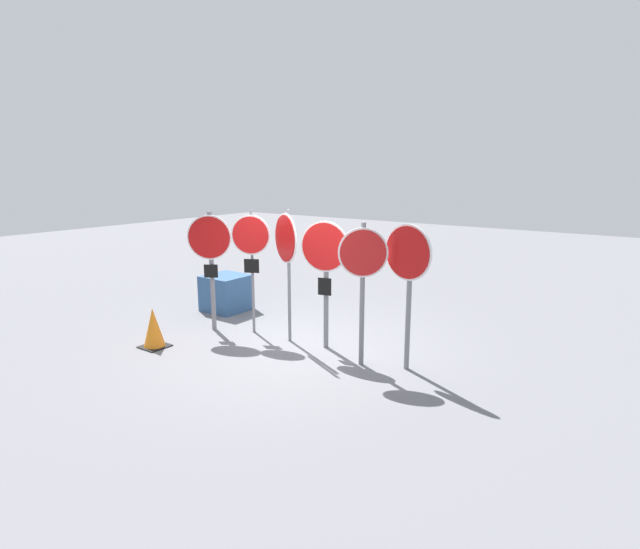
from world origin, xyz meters
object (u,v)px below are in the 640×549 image
at_px(stop_sign_3, 325,261).
at_px(storage_crate, 226,293).
at_px(stop_sign_1, 251,244).
at_px(stop_sign_0, 210,250).
at_px(stop_sign_4, 363,268).
at_px(traffic_cone_0, 154,328).
at_px(stop_sign_2, 286,245).
at_px(stop_sign_5, 408,268).

distance_m(stop_sign_3, storage_crate, 3.38).
bearing_deg(stop_sign_1, stop_sign_3, -23.75).
xyz_separation_m(stop_sign_0, storage_crate, (-0.82, 1.13, -1.16)).
bearing_deg(stop_sign_4, stop_sign_0, 151.02).
bearing_deg(stop_sign_0, stop_sign_1, -9.13).
distance_m(traffic_cone_0, storage_crate, 2.46).
bearing_deg(stop_sign_2, stop_sign_1, -152.92).
xyz_separation_m(stop_sign_3, stop_sign_4, (0.91, -0.30, 0.04)).
distance_m(stop_sign_0, storage_crate, 1.81).
distance_m(stop_sign_2, stop_sign_5, 2.28).
relative_size(stop_sign_0, stop_sign_4, 1.01).
height_order(stop_sign_0, traffic_cone_0, stop_sign_0).
bearing_deg(stop_sign_0, stop_sign_2, -21.35).
relative_size(stop_sign_1, stop_sign_3, 1.05).
xyz_separation_m(stop_sign_3, stop_sign_5, (1.53, -0.05, 0.07)).
relative_size(stop_sign_3, stop_sign_5, 0.98).
relative_size(stop_sign_0, stop_sign_1, 0.98).
bearing_deg(stop_sign_2, stop_sign_4, 19.89).
distance_m(stop_sign_1, stop_sign_4, 2.48).
bearing_deg(traffic_cone_0, stop_sign_5, 22.17).
bearing_deg(stop_sign_5, stop_sign_0, -162.74).
xyz_separation_m(stop_sign_4, stop_sign_5, (0.62, 0.25, 0.03)).
distance_m(stop_sign_0, stop_sign_4, 3.20).
xyz_separation_m(stop_sign_4, traffic_cone_0, (-3.34, -1.36, -1.22)).
height_order(stop_sign_3, stop_sign_4, stop_sign_4).
height_order(stop_sign_3, traffic_cone_0, stop_sign_3).
xyz_separation_m(stop_sign_1, traffic_cone_0, (-0.86, -1.56, -1.34)).
bearing_deg(stop_sign_1, storage_crate, 124.82).
xyz_separation_m(stop_sign_1, stop_sign_3, (1.57, 0.10, -0.16)).
height_order(stop_sign_0, storage_crate, stop_sign_0).
bearing_deg(storage_crate, stop_sign_2, -18.80).
xyz_separation_m(stop_sign_2, stop_sign_4, (1.65, -0.20, -0.17)).
bearing_deg(storage_crate, stop_sign_1, -27.62).
bearing_deg(stop_sign_1, stop_sign_4, -32.19).
relative_size(stop_sign_1, stop_sign_2, 0.98).
relative_size(stop_sign_2, traffic_cone_0, 3.39).
bearing_deg(stop_sign_2, traffic_cone_0, -110.21).
bearing_deg(storage_crate, traffic_cone_0, -73.98).
xyz_separation_m(stop_sign_2, stop_sign_5, (2.27, 0.05, -0.13)).
bearing_deg(stop_sign_5, stop_sign_4, -146.27).
distance_m(stop_sign_3, stop_sign_4, 0.96).
height_order(stop_sign_3, stop_sign_5, stop_sign_5).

